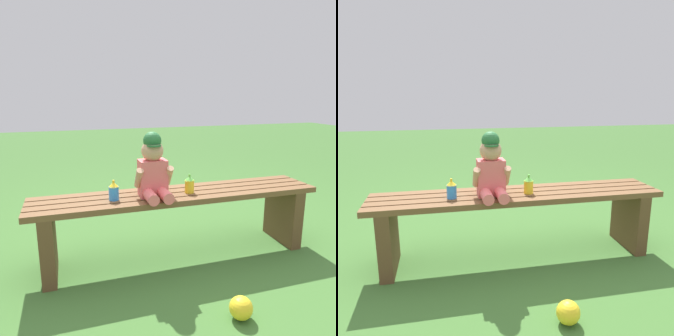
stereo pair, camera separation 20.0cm
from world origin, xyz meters
TOP-DOWN VIEW (x-y plane):
  - ground_plane at (0.00, 0.00)m, footprint 16.00×16.00m
  - park_bench at (0.00, 0.00)m, footprint 1.88×0.35m
  - child_figure at (-0.18, -0.03)m, footprint 0.23×0.27m
  - sippy_cup_left at (-0.43, -0.03)m, footprint 0.06×0.06m
  - sippy_cup_right at (0.06, -0.03)m, footprint 0.06×0.06m
  - toy_ball at (0.08, -0.69)m, footprint 0.12×0.12m

SIDE VIEW (x-z plane):
  - ground_plane at x=0.00m, z-range 0.00..0.00m
  - toy_ball at x=0.08m, z-range 0.00..0.12m
  - park_bench at x=0.00m, z-range 0.09..0.54m
  - sippy_cup_left at x=-0.43m, z-range 0.45..0.57m
  - sippy_cup_right at x=0.06m, z-range 0.45..0.57m
  - child_figure at x=-0.18m, z-range 0.43..0.83m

